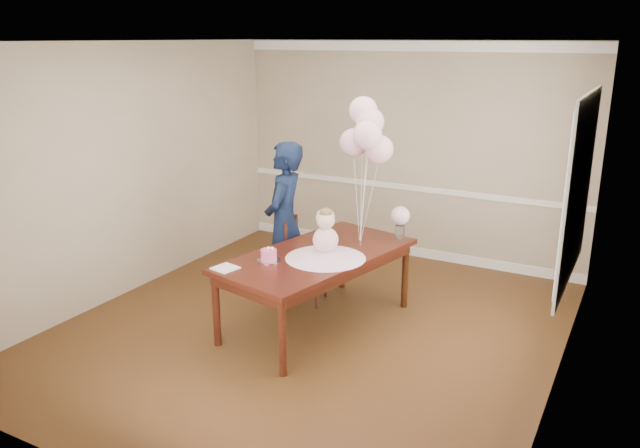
# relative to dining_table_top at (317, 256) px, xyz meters

# --- Properties ---
(floor) EXTENTS (4.50, 5.00, 0.00)m
(floor) POSITION_rel_dining_table_top_xyz_m (-0.01, -0.12, -0.72)
(floor) COLOR #361E0D
(floor) RESTS_ON ground
(ceiling) EXTENTS (4.50, 5.00, 0.02)m
(ceiling) POSITION_rel_dining_table_top_xyz_m (-0.01, -0.12, 1.98)
(ceiling) COLOR white
(ceiling) RESTS_ON wall_back
(wall_back) EXTENTS (4.50, 0.02, 2.70)m
(wall_back) POSITION_rel_dining_table_top_xyz_m (-0.01, 2.38, 0.63)
(wall_back) COLOR tan
(wall_back) RESTS_ON floor
(wall_front) EXTENTS (4.50, 0.02, 2.70)m
(wall_front) POSITION_rel_dining_table_top_xyz_m (-0.01, -2.62, 0.63)
(wall_front) COLOR tan
(wall_front) RESTS_ON floor
(wall_left) EXTENTS (0.02, 5.00, 2.70)m
(wall_left) POSITION_rel_dining_table_top_xyz_m (-2.26, -0.12, 0.63)
(wall_left) COLOR tan
(wall_left) RESTS_ON floor
(wall_right) EXTENTS (0.02, 5.00, 2.70)m
(wall_right) POSITION_rel_dining_table_top_xyz_m (2.24, -0.12, 0.63)
(wall_right) COLOR tan
(wall_right) RESTS_ON floor
(chair_rail_trim) EXTENTS (4.50, 0.02, 0.07)m
(chair_rail_trim) POSITION_rel_dining_table_top_xyz_m (-0.01, 2.37, 0.18)
(chair_rail_trim) COLOR white
(chair_rail_trim) RESTS_ON wall_back
(crown_molding) EXTENTS (4.50, 0.02, 0.12)m
(crown_molding) POSITION_rel_dining_table_top_xyz_m (-0.01, 2.37, 1.91)
(crown_molding) COLOR white
(crown_molding) RESTS_ON wall_back
(baseboard_trim) EXTENTS (4.50, 0.02, 0.12)m
(baseboard_trim) POSITION_rel_dining_table_top_xyz_m (-0.01, 2.37, -0.66)
(baseboard_trim) COLOR silver
(baseboard_trim) RESTS_ON floor
(window_frame) EXTENTS (0.02, 1.66, 1.56)m
(window_frame) POSITION_rel_dining_table_top_xyz_m (2.22, 0.38, 0.83)
(window_frame) COLOR silver
(window_frame) RESTS_ON wall_right
(window_blinds) EXTENTS (0.01, 1.50, 1.40)m
(window_blinds) POSITION_rel_dining_table_top_xyz_m (2.20, 0.38, 0.83)
(window_blinds) COLOR silver
(window_blinds) RESTS_ON wall_right
(dining_table_top) EXTENTS (1.40, 2.16, 0.05)m
(dining_table_top) POSITION_rel_dining_table_top_xyz_m (0.00, 0.00, 0.00)
(dining_table_top) COLOR black
(dining_table_top) RESTS_ON table_leg_fl
(table_apron) EXTENTS (1.28, 2.04, 0.10)m
(table_apron) POSITION_rel_dining_table_top_xyz_m (0.00, 0.00, -0.07)
(table_apron) COLOR black
(table_apron) RESTS_ON table_leg_fl
(table_leg_fl) EXTENTS (0.08, 0.08, 0.70)m
(table_leg_fl) POSITION_rel_dining_table_top_xyz_m (-0.61, -0.81, -0.37)
(table_leg_fl) COLOR black
(table_leg_fl) RESTS_ON floor
(table_leg_fr) EXTENTS (0.08, 0.08, 0.70)m
(table_leg_fr) POSITION_rel_dining_table_top_xyz_m (0.21, -0.99, -0.37)
(table_leg_fr) COLOR black
(table_leg_fr) RESTS_ON floor
(table_leg_bl) EXTENTS (0.08, 0.08, 0.70)m
(table_leg_bl) POSITION_rel_dining_table_top_xyz_m (-0.21, 0.99, -0.37)
(table_leg_bl) COLOR black
(table_leg_bl) RESTS_ON floor
(table_leg_br) EXTENTS (0.08, 0.08, 0.70)m
(table_leg_br) POSITION_rel_dining_table_top_xyz_m (0.61, 0.81, -0.37)
(table_leg_br) COLOR black
(table_leg_br) RESTS_ON floor
(baby_skirt) EXTENTS (0.90, 0.90, 0.10)m
(baby_skirt) POSITION_rel_dining_table_top_xyz_m (0.14, -0.08, 0.07)
(baby_skirt) COLOR #E4A8CB
(baby_skirt) RESTS_ON dining_table_top
(baby_torso) EXTENTS (0.24, 0.24, 0.24)m
(baby_torso) POSITION_rel_dining_table_top_xyz_m (0.14, -0.08, 0.20)
(baby_torso) COLOR #FFA1D1
(baby_torso) RESTS_ON baby_skirt
(baby_head) EXTENTS (0.17, 0.17, 0.17)m
(baby_head) POSITION_rel_dining_table_top_xyz_m (0.14, -0.08, 0.39)
(baby_head) COLOR beige
(baby_head) RESTS_ON baby_torso
(baby_hair) EXTENTS (0.12, 0.12, 0.12)m
(baby_hair) POSITION_rel_dining_table_top_xyz_m (0.14, -0.08, 0.45)
(baby_hair) COLOR brown
(baby_hair) RESTS_ON baby_head
(cake_platter) EXTENTS (0.26, 0.26, 0.01)m
(cake_platter) POSITION_rel_dining_table_top_xyz_m (-0.29, -0.40, 0.03)
(cake_platter) COLOR #B8B8BC
(cake_platter) RESTS_ON dining_table_top
(birthday_cake) EXTENTS (0.18, 0.18, 0.10)m
(birthday_cake) POSITION_rel_dining_table_top_xyz_m (-0.29, -0.40, 0.08)
(birthday_cake) COLOR #D94470
(birthday_cake) RESTS_ON cake_platter
(cake_flower_a) EXTENTS (0.03, 0.03, 0.03)m
(cake_flower_a) POSITION_rel_dining_table_top_xyz_m (-0.29, -0.40, 0.15)
(cake_flower_a) COLOR white
(cake_flower_a) RESTS_ON birthday_cake
(cake_flower_b) EXTENTS (0.03, 0.03, 0.03)m
(cake_flower_b) POSITION_rel_dining_table_top_xyz_m (-0.26, -0.38, 0.15)
(cake_flower_b) COLOR white
(cake_flower_b) RESTS_ON birthday_cake
(rose_vase_near) EXTENTS (0.12, 0.12, 0.16)m
(rose_vase_near) POSITION_rel_dining_table_top_xyz_m (-0.08, 0.32, 0.10)
(rose_vase_near) COLOR silver
(rose_vase_near) RESTS_ON dining_table_top
(roses_near) EXTENTS (0.19, 0.19, 0.19)m
(roses_near) POSITION_rel_dining_table_top_xyz_m (-0.08, 0.32, 0.28)
(roses_near) COLOR silver
(roses_near) RESTS_ON rose_vase_near
(rose_vase_far) EXTENTS (0.12, 0.12, 0.16)m
(rose_vase_far) POSITION_rel_dining_table_top_xyz_m (0.55, 0.75, 0.10)
(rose_vase_far) COLOR silver
(rose_vase_far) RESTS_ON dining_table_top
(roses_far) EXTENTS (0.19, 0.19, 0.19)m
(roses_far) POSITION_rel_dining_table_top_xyz_m (0.55, 0.75, 0.28)
(roses_far) COLOR beige
(roses_far) RESTS_ON rose_vase_far
(napkin) EXTENTS (0.24, 0.24, 0.01)m
(napkin) POSITION_rel_dining_table_top_xyz_m (-0.52, -0.75, 0.03)
(napkin) COLOR silver
(napkin) RESTS_ON dining_table_top
(balloon_weight) EXTENTS (0.05, 0.05, 0.02)m
(balloon_weight) POSITION_rel_dining_table_top_xyz_m (0.21, 0.52, 0.03)
(balloon_weight) COLOR silver
(balloon_weight) RESTS_ON dining_table_top
(balloon_a) EXTENTS (0.28, 0.28, 0.28)m
(balloon_a) POSITION_rel_dining_table_top_xyz_m (0.12, 0.54, 1.02)
(balloon_a) COLOR #E6A3BB
(balloon_a) RESTS_ON balloon_ribbon_a
(balloon_b) EXTENTS (0.28, 0.28, 0.28)m
(balloon_b) POSITION_rel_dining_table_top_xyz_m (0.30, 0.45, 1.12)
(balloon_b) COLOR #FFB4D4
(balloon_b) RESTS_ON balloon_ribbon_b
(balloon_c) EXTENTS (0.28, 0.28, 0.28)m
(balloon_c) POSITION_rel_dining_table_top_xyz_m (0.26, 0.61, 1.22)
(balloon_c) COLOR #FFB4C7
(balloon_c) RESTS_ON balloon_ribbon_c
(balloon_d) EXTENTS (0.28, 0.28, 0.28)m
(balloon_d) POSITION_rel_dining_table_top_xyz_m (0.16, 0.65, 1.32)
(balloon_d) COLOR #FFB4D7
(balloon_d) RESTS_ON balloon_ribbon_d
(balloon_e) EXTENTS (0.28, 0.28, 0.28)m
(balloon_e) POSITION_rel_dining_table_top_xyz_m (0.38, 0.56, 0.97)
(balloon_e) COLOR #FBB2C3
(balloon_e) RESTS_ON balloon_ribbon_e
(balloon_ribbon_a) EXTENTS (0.09, 0.02, 0.83)m
(balloon_ribbon_a) POSITION_rel_dining_table_top_xyz_m (0.17, 0.53, 0.45)
(balloon_ribbon_a) COLOR white
(balloon_ribbon_a) RESTS_ON balloon_weight
(balloon_ribbon_b) EXTENTS (0.09, 0.07, 0.93)m
(balloon_ribbon_b) POSITION_rel_dining_table_top_xyz_m (0.26, 0.48, 0.50)
(balloon_ribbon_b) COLOR white
(balloon_ribbon_b) RESTS_ON balloon_weight
(balloon_ribbon_c) EXTENTS (0.04, 0.09, 1.03)m
(balloon_ribbon_c) POSITION_rel_dining_table_top_xyz_m (0.24, 0.56, 0.55)
(balloon_ribbon_c) COLOR white
(balloon_ribbon_c) RESTS_ON balloon_weight
(balloon_ribbon_d) EXTENTS (0.06, 0.12, 1.13)m
(balloon_ribbon_d) POSITION_rel_dining_table_top_xyz_m (0.19, 0.58, 0.60)
(balloon_ribbon_d) COLOR white
(balloon_ribbon_d) RESTS_ON balloon_weight
(balloon_ribbon_e) EXTENTS (0.15, 0.04, 0.77)m
(balloon_ribbon_e) POSITION_rel_dining_table_top_xyz_m (0.30, 0.54, 0.43)
(balloon_ribbon_e) COLOR white
(balloon_ribbon_e) RESTS_ON balloon_weight
(dining_chair_seat) EXTENTS (0.45, 0.45, 0.04)m
(dining_chair_seat) POSITION_rel_dining_table_top_xyz_m (-0.38, 0.48, -0.33)
(dining_chair_seat) COLOR #3A1C0F
(dining_chair_seat) RESTS_ON chair_leg_fl
(chair_leg_fl) EXTENTS (0.04, 0.04, 0.38)m
(chair_leg_fl) POSITION_rel_dining_table_top_xyz_m (-0.51, 0.29, -0.53)
(chair_leg_fl) COLOR #36170E
(chair_leg_fl) RESTS_ON floor
(chair_leg_fr) EXTENTS (0.04, 0.04, 0.38)m
(chair_leg_fr) POSITION_rel_dining_table_top_xyz_m (-0.20, 0.35, -0.53)
(chair_leg_fr) COLOR #3A1E0F
(chair_leg_fr) RESTS_ON floor
(chair_leg_bl) EXTENTS (0.04, 0.04, 0.38)m
(chair_leg_bl) POSITION_rel_dining_table_top_xyz_m (-0.57, 0.61, -0.53)
(chair_leg_bl) COLOR #3B1410
(chair_leg_bl) RESTS_ON floor
(chair_leg_br) EXTENTS (0.04, 0.04, 0.38)m
(chair_leg_br) POSITION_rel_dining_table_top_xyz_m (-0.25, 0.67, -0.53)
(chair_leg_br) COLOR #35140E
(chair_leg_br) RESTS_ON floor
(chair_back_post_l) EXTENTS (0.04, 0.04, 0.50)m
(chair_back_post_l) POSITION_rel_dining_table_top_xyz_m (-0.53, 0.29, -0.07)
(chair_back_post_l) COLOR black
(chair_back_post_l) RESTS_ON dining_chair_seat
(chair_back_post_r) EXTENTS (0.04, 0.04, 0.50)m
(chair_back_post_r) POSITION_rel_dining_table_top_xyz_m (-0.58, 0.60, -0.07)
(chair_back_post_r) COLOR #38120F
(chair_back_post_r) RESTS_ON dining_chair_seat
(chair_slat_low) EXTENTS (0.09, 0.35, 0.04)m
(chair_slat_low) POSITION_rel_dining_table_top_xyz_m (-0.56, 0.45, -0.17)
(chair_slat_low) COLOR #3D1610
(chair_slat_low) RESTS_ON dining_chair_seat
(chair_slat_mid) EXTENTS (0.09, 0.35, 0.04)m
(chair_slat_mid) POSITION_rel_dining_table_top_xyz_m (-0.56, 0.45, -0.03)
(chair_slat_mid) COLOR #3A1E0F
(chair_slat_mid) RESTS_ON dining_chair_seat
(chair_slat_top) EXTENTS (0.09, 0.35, 0.04)m
(chair_slat_top) POSITION_rel_dining_table_top_xyz_m (-0.56, 0.45, 0.11)
(chair_slat_top) COLOR #32190D
(chair_slat_top) RESTS_ON dining_chair_seat
(woman) EXTENTS (0.53, 0.69, 1.72)m
(woman) POSITION_rel_dining_table_top_xyz_m (-0.62, 0.42, 0.13)
(woman) COLOR black
(woman) RESTS_ON floor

